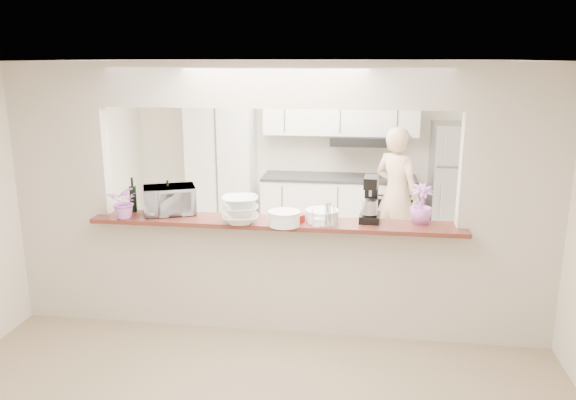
% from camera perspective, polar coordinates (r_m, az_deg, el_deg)
% --- Properties ---
extents(floor, '(6.00, 6.00, 0.00)m').
position_cam_1_polar(floor, '(5.56, -1.13, -12.80)').
color(floor, '#9C886A').
rests_on(floor, ground).
extents(tile_overlay, '(5.00, 2.90, 0.01)m').
position_cam_1_polar(tile_overlay, '(6.96, 0.85, -6.99)').
color(tile_overlay, silver).
rests_on(tile_overlay, floor).
extents(partition, '(5.00, 0.15, 2.50)m').
position_cam_1_polar(partition, '(5.06, -1.21, 2.33)').
color(partition, beige).
rests_on(partition, floor).
extents(bar_counter, '(3.40, 0.38, 1.09)m').
position_cam_1_polar(bar_counter, '(5.32, -1.17, -7.29)').
color(bar_counter, beige).
rests_on(bar_counter, floor).
extents(kitchen_cabinets, '(3.15, 0.62, 2.25)m').
position_cam_1_polar(kitchen_cabinets, '(7.83, 0.56, 2.82)').
color(kitchen_cabinets, silver).
rests_on(kitchen_cabinets, floor).
extents(refrigerator, '(0.75, 0.70, 1.70)m').
position_cam_1_polar(refrigerator, '(7.83, 16.96, 1.26)').
color(refrigerator, '#A7A7AC').
rests_on(refrigerator, floor).
extents(flower_left, '(0.30, 0.27, 0.31)m').
position_cam_1_polar(flower_left, '(5.36, -16.27, -0.14)').
color(flower_left, '#C367A1').
rests_on(flower_left, bar_counter).
extents(wine_bottle_a, '(0.06, 0.06, 0.32)m').
position_cam_1_polar(wine_bottle_a, '(5.44, -12.06, -0.02)').
color(wine_bottle_a, black).
rests_on(wine_bottle_a, bar_counter).
extents(wine_bottle_b, '(0.07, 0.07, 0.33)m').
position_cam_1_polar(wine_bottle_b, '(5.57, -15.46, 0.16)').
color(wine_bottle_b, black).
rests_on(wine_bottle_b, bar_counter).
extents(toaster_oven, '(0.56, 0.48, 0.26)m').
position_cam_1_polar(toaster_oven, '(5.42, -11.94, -0.01)').
color(toaster_oven, '#B2B2B7').
rests_on(toaster_oven, bar_counter).
extents(serving_bowls, '(0.38, 0.38, 0.24)m').
position_cam_1_polar(serving_bowls, '(5.02, -4.89, -1.04)').
color(serving_bowls, white).
rests_on(serving_bowls, bar_counter).
extents(plate_stack_a, '(0.28, 0.28, 0.13)m').
position_cam_1_polar(plate_stack_a, '(4.94, -0.39, -1.87)').
color(plate_stack_a, white).
rests_on(plate_stack_a, bar_counter).
extents(plate_stack_b, '(0.31, 0.31, 0.11)m').
position_cam_1_polar(plate_stack_b, '(5.08, 3.47, -1.57)').
color(plate_stack_b, white).
rests_on(plate_stack_b, bar_counter).
extents(red_bowl, '(0.14, 0.14, 0.06)m').
position_cam_1_polar(red_bowl, '(5.09, 0.98, -1.78)').
color(red_bowl, maroon).
rests_on(red_bowl, bar_counter).
extents(tan_bowl, '(0.16, 0.16, 0.08)m').
position_cam_1_polar(tan_bowl, '(5.11, -0.69, -1.65)').
color(tan_bowl, beige).
rests_on(tan_bowl, bar_counter).
extents(utensil_caddy, '(0.24, 0.16, 0.21)m').
position_cam_1_polar(utensil_caddy, '(4.94, 3.70, -1.64)').
color(utensil_caddy, silver).
rests_on(utensil_caddy, bar_counter).
extents(stand_mixer, '(0.20, 0.30, 0.41)m').
position_cam_1_polar(stand_mixer, '(5.11, 8.39, -0.08)').
color(stand_mixer, black).
rests_on(stand_mixer, bar_counter).
extents(flower_right, '(0.23, 0.23, 0.35)m').
position_cam_1_polar(flower_right, '(5.12, 13.41, -0.38)').
color(flower_right, '#CA72D4').
rests_on(flower_right, bar_counter).
extents(person, '(0.74, 0.70, 1.70)m').
position_cam_1_polar(person, '(7.20, 10.94, 0.54)').
color(person, tan).
rests_on(person, floor).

